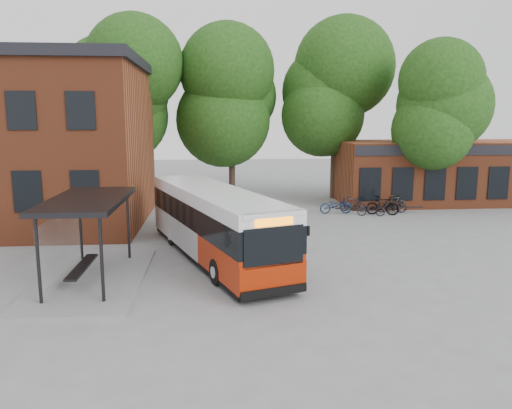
{
  "coord_description": "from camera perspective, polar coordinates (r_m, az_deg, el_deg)",
  "views": [
    {
      "loc": [
        -0.3,
        -17.78,
        5.47
      ],
      "look_at": [
        1.42,
        2.23,
        2.0
      ],
      "focal_mm": 35.0,
      "sensor_mm": 36.0,
      "label": 1
    }
  ],
  "objects": [
    {
      "name": "tree_1",
      "position": [
        34.81,
        -2.8,
        9.35
      ],
      "size": [
        7.92,
        7.92,
        10.4
      ],
      "primitive_type": null,
      "color": "#193D10",
      "rests_on": "ground"
    },
    {
      "name": "bicycle_1",
      "position": [
        30.25,
        10.97,
        0.09
      ],
      "size": [
        1.59,
        0.85,
        0.92
      ],
      "primitive_type": "imported",
      "rotation": [
        0.0,
        0.0,
        1.28
      ],
      "color": "#1F212A",
      "rests_on": "ground"
    },
    {
      "name": "bicycle_0",
      "position": [
        29.36,
        9.08,
        -0.1
      ],
      "size": [
        1.86,
        0.67,
        0.97
      ],
      "primitive_type": "imported",
      "rotation": [
        0.0,
        0.0,
        1.59
      ],
      "color": "#09204F",
      "rests_on": "ground"
    },
    {
      "name": "bicycle_3",
      "position": [
        29.45,
        14.24,
        -0.1
      ],
      "size": [
        1.92,
        1.07,
        1.11
      ],
      "primitive_type": "imported",
      "rotation": [
        0.0,
        0.0,
        1.25
      ],
      "color": "black",
      "rests_on": "ground"
    },
    {
      "name": "bicycle_5",
      "position": [
        30.88,
        15.62,
        0.17
      ],
      "size": [
        1.71,
        1.05,
        0.99
      ],
      "primitive_type": "imported",
      "rotation": [
        0.0,
        0.0,
        1.95
      ],
      "color": "#393632",
      "rests_on": "ground"
    },
    {
      "name": "tree_3",
      "position": [
        32.63,
        19.34,
        7.8
      ],
      "size": [
        7.04,
        7.04,
        9.28
      ],
      "primitive_type": null,
      "color": "#193D10",
      "rests_on": "ground"
    },
    {
      "name": "bicycle_2",
      "position": [
        28.99,
        13.02,
        -0.51
      ],
      "size": [
        1.62,
        0.87,
        0.81
      ],
      "primitive_type": "imported",
      "rotation": [
        0.0,
        0.0,
        1.35
      ],
      "color": "black",
      "rests_on": "ground"
    },
    {
      "name": "bike_rail",
      "position": [
        29.86,
        13.88,
        -0.67
      ],
      "size": [
        5.2,
        0.1,
        0.38
      ],
      "primitive_type": null,
      "color": "black",
      "rests_on": "ground"
    },
    {
      "name": "tree_2",
      "position": [
        34.79,
        9.03,
        9.74
      ],
      "size": [
        7.92,
        7.92,
        11.0
      ],
      "primitive_type": null,
      "color": "#193D10",
      "rests_on": "ground"
    },
    {
      "name": "ground",
      "position": [
        18.61,
        -3.8,
        -7.32
      ],
      "size": [
        100.0,
        100.0,
        0.0
      ],
      "primitive_type": "plane",
      "color": "slate"
    },
    {
      "name": "tree_0",
      "position": [
        34.26,
        -14.69,
        9.54
      ],
      "size": [
        7.92,
        7.92,
        11.0
      ],
      "primitive_type": null,
      "color": "#193D10",
      "rests_on": "ground"
    },
    {
      "name": "bus_shelter",
      "position": [
        17.76,
        -18.49,
        -3.8
      ],
      "size": [
        3.6,
        7.0,
        2.9
      ],
      "primitive_type": null,
      "color": "black",
      "rests_on": "ground"
    },
    {
      "name": "city_bus",
      "position": [
        19.68,
        -4.82,
        -2.24
      ],
      "size": [
        5.75,
        11.0,
        2.76
      ],
      "primitive_type": null,
      "rotation": [
        0.0,
        0.0,
        0.33
      ],
      "color": "#A42105",
      "rests_on": "ground"
    },
    {
      "name": "shop_row",
      "position": [
        35.44,
        20.74,
        3.55
      ],
      "size": [
        14.0,
        6.2,
        4.0
      ],
      "primitive_type": null,
      "color": "brown",
      "rests_on": "ground"
    },
    {
      "name": "bicycle_6",
      "position": [
        30.37,
        15.21,
        -0.02
      ],
      "size": [
        1.86,
        0.87,
        0.94
      ],
      "primitive_type": "imported",
      "rotation": [
        0.0,
        0.0,
        1.43
      ],
      "color": "black",
      "rests_on": "ground"
    }
  ]
}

